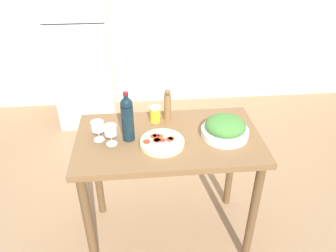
{
  "coord_description": "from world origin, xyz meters",
  "views": [
    {
      "loc": [
        -0.17,
        -1.71,
        2.06
      ],
      "look_at": [
        0.0,
        0.03,
        0.96
      ],
      "focal_mm": 35.0,
      "sensor_mm": 36.0,
      "label": 1
    }
  ],
  "objects": [
    {
      "name": "ground_plane",
      "position": [
        0.0,
        0.0,
        0.0
      ],
      "size": [
        14.0,
        14.0,
        0.0
      ],
      "primitive_type": "plane",
      "color": "#9E7A56"
    },
    {
      "name": "refrigerator",
      "position": [
        -0.78,
        1.87,
        0.84
      ],
      "size": [
        0.62,
        0.66,
        1.69
      ],
      "color": "silver",
      "rests_on": "ground_plane"
    },
    {
      "name": "prep_counter",
      "position": [
        0.0,
        0.0,
        0.76
      ],
      "size": [
        1.17,
        0.67,
        0.9
      ],
      "color": "brown",
      "rests_on": "ground_plane"
    },
    {
      "name": "wine_bottle",
      "position": [
        -0.25,
        0.0,
        1.05
      ],
      "size": [
        0.08,
        0.08,
        0.32
      ],
      "color": "#142833",
      "rests_on": "prep_counter"
    },
    {
      "name": "wine_glass_near",
      "position": [
        -0.35,
        -0.04,
        0.99
      ],
      "size": [
        0.08,
        0.08,
        0.13
      ],
      "color": "silver",
      "rests_on": "prep_counter"
    },
    {
      "name": "wine_glass_far",
      "position": [
        -0.43,
        0.01,
        0.99
      ],
      "size": [
        0.08,
        0.08,
        0.13
      ],
      "color": "silver",
      "rests_on": "prep_counter"
    },
    {
      "name": "pepper_mill",
      "position": [
        0.01,
        0.21,
        1.01
      ],
      "size": [
        0.05,
        0.05,
        0.23
      ],
      "color": "olive",
      "rests_on": "prep_counter"
    },
    {
      "name": "salad_bowl",
      "position": [
        0.36,
        -0.02,
        0.95
      ],
      "size": [
        0.3,
        0.3,
        0.13
      ],
      "color": "white",
      "rests_on": "prep_counter"
    },
    {
      "name": "homemade_pizza",
      "position": [
        -0.05,
        -0.08,
        0.92
      ],
      "size": [
        0.27,
        0.27,
        0.04
      ],
      "color": "beige",
      "rests_on": "prep_counter"
    },
    {
      "name": "salt_canister",
      "position": [
        -0.07,
        0.2,
        0.95
      ],
      "size": [
        0.07,
        0.07,
        0.11
      ],
      "color": "yellow",
      "rests_on": "prep_counter"
    }
  ]
}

